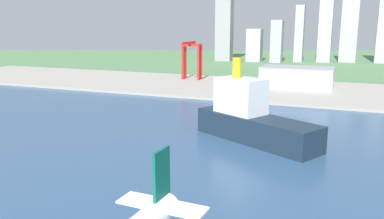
{
  "coord_description": "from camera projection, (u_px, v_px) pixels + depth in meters",
  "views": [
    {
      "loc": [
        59.59,
        112.23,
        62.57
      ],
      "look_at": [
        -0.19,
        259.79,
        28.21
      ],
      "focal_mm": 36.57,
      "sensor_mm": 36.0,
      "label": 1
    }
  ],
  "objects": [
    {
      "name": "ground_plane",
      "position": [
        221.0,
        147.0,
        205.18
      ],
      "size": [
        2400.0,
        2400.0,
        0.0
      ],
      "primitive_type": "plane",
      "color": "#517950"
    },
    {
      "name": "water_bay",
      "position": [
        173.0,
        191.0,
        150.81
      ],
      "size": [
        840.0,
        360.0,
        0.15
      ],
      "primitive_type": "cube",
      "color": "#2D4C70",
      "rests_on": "ground"
    },
    {
      "name": "industrial_pier",
      "position": [
        282.0,
        90.0,
        377.05
      ],
      "size": [
        840.0,
        140.0,
        2.5
      ],
      "primitive_type": "cube",
      "color": "#9A958B",
      "rests_on": "ground"
    },
    {
      "name": "cargo_ship",
      "position": [
        251.0,
        118.0,
        214.94
      ],
      "size": [
        74.9,
        52.81,
        44.82
      ],
      "color": "#192838",
      "rests_on": "water_bay"
    },
    {
      "name": "port_crane_red",
      "position": [
        191.0,
        53.0,
        436.89
      ],
      "size": [
        21.52,
        36.82,
        42.75
      ],
      "color": "red",
      "rests_on": "industrial_pier"
    },
    {
      "name": "warehouse_main",
      "position": [
        297.0,
        77.0,
        386.0
      ],
      "size": [
        69.86,
        35.46,
        20.11
      ],
      "color": "silver",
      "rests_on": "industrial_pier"
    },
    {
      "name": "distant_skyline",
      "position": [
        343.0,
        26.0,
        649.14
      ],
      "size": [
        418.93,
        74.85,
        151.01
      ],
      "color": "gray",
      "rests_on": "ground"
    }
  ]
}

